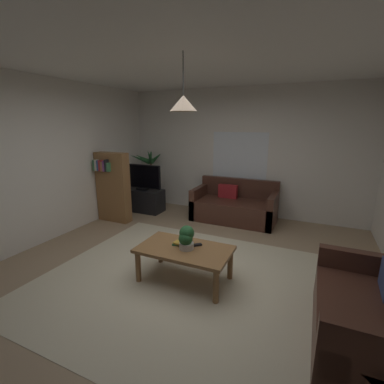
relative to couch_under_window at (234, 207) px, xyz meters
name	(u,v)px	position (x,y,z in m)	size (l,w,h in m)	color
floor	(183,273)	(-0.05, -2.30, -0.28)	(5.11, 5.56, 0.02)	#9E8466
rug	(176,279)	(-0.05, -2.50, -0.27)	(3.32, 3.06, 0.01)	beige
wall_back	(241,153)	(-0.05, 0.51, 1.07)	(5.23, 0.06, 2.69)	silver
wall_left	(39,162)	(-2.63, -2.30, 1.07)	(0.06, 5.56, 2.69)	silver
ceiling	(181,54)	(-0.05, -2.30, 2.43)	(5.11, 5.56, 0.02)	white
window_pane	(239,159)	(-0.06, 0.48, 0.93)	(1.18, 0.01, 1.14)	white
couch_under_window	(234,207)	(0.00, 0.00, 0.00)	(1.66, 0.84, 0.82)	#47281E
couch_right_side	(372,321)	(2.02, -2.74, 0.00)	(0.84, 1.37, 0.82)	#47281E
coffee_table	(184,253)	(0.05, -2.45, 0.10)	(1.16, 0.66, 0.44)	olive
book_on_table_0	(178,244)	(-0.06, -2.40, 0.18)	(0.15, 0.08, 0.02)	#387247
book_on_table_1	(179,243)	(-0.05, -2.40, 0.20)	(0.12, 0.10, 0.02)	gold
remote_on_table_0	(196,245)	(0.16, -2.34, 0.18)	(0.05, 0.16, 0.02)	black
potted_plant_on_table	(186,237)	(0.08, -2.45, 0.32)	(0.19, 0.21, 0.29)	beige
tv_stand	(144,200)	(-2.05, -0.27, -0.02)	(0.90, 0.44, 0.50)	black
tv	(142,177)	(-2.05, -0.29, 0.52)	(0.93, 0.16, 0.57)	black
potted_palm_corner	(151,180)	(-2.15, 0.21, 0.36)	(0.74, 0.87, 1.42)	brown
bookshelf_corner	(113,186)	(-2.24, -1.05, 0.45)	(0.70, 0.31, 1.40)	olive
pendant_lamp	(183,103)	(0.05, -2.45, 1.89)	(0.30, 0.30, 0.61)	black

